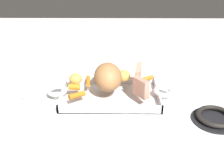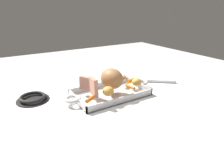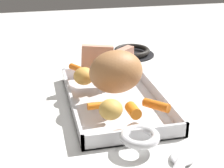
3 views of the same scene
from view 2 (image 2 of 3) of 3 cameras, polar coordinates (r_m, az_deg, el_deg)
The scene contains 13 objects.
ground_plane at distance 0.96m, azimuth -0.49°, elevation -3.32°, with size 2.31×2.31×0.00m, color white.
roasting_dish at distance 0.95m, azimuth -0.49°, elevation -2.68°, with size 0.47×0.22×0.04m.
pork_roast at distance 0.93m, azimuth -0.11°, elevation 1.66°, with size 0.13×0.10×0.10m, color #A87042.
roast_slice_thick at distance 0.86m, azimuth -5.52°, elevation -0.76°, with size 0.02×0.08×0.08m, color tan.
roast_slice_thin at distance 0.92m, azimuth -7.69°, elevation 0.22°, with size 0.02×0.07×0.07m, color tan.
baby_carrot_northeast at distance 0.83m, azimuth -6.19°, elevation -4.24°, with size 0.02×0.02×0.07m, color orange.
baby_carrot_southeast at distance 1.04m, azimuth 3.20°, elevation 1.60°, with size 0.02×0.02×0.06m, color orange.
baby_carrot_northwest at distance 1.01m, azimuth 5.69°, elevation 0.95°, with size 0.02×0.02×0.04m, color orange.
baby_carrot_long at distance 0.95m, azimuth 5.44°, elevation -0.80°, with size 0.02×0.02×0.06m, color orange.
potato_corner at distance 0.97m, azimuth 7.41°, elevation 0.59°, with size 0.05×0.05×0.04m, color gold.
potato_halved at distance 0.86m, azimuth -1.12°, elevation -2.16°, with size 0.05×0.05×0.04m, color gold.
stove_burner_rear at distance 0.98m, azimuth -22.62°, elevation -3.94°, with size 0.15×0.15×0.02m.
serving_spoon at distance 1.14m, azimuth 11.93°, elevation 0.90°, with size 0.21×0.17×0.02m.
Camera 2 is at (0.44, 0.74, 0.41)m, focal length 30.55 mm.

